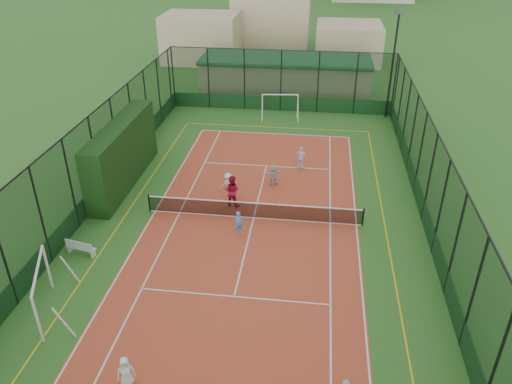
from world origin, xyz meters
TOP-DOWN VIEW (x-y plane):
  - ground at (0.00, 0.00)m, footprint 300.00×300.00m
  - court_slab at (0.00, 0.00)m, footprint 11.17×23.97m
  - tennis_net at (0.00, 0.00)m, footprint 11.67×0.12m
  - perimeter_fence at (0.00, 0.00)m, footprint 18.12×34.12m
  - floodlight_ne at (8.60, 16.60)m, footprint 0.60×0.26m
  - clubhouse at (0.00, 22.00)m, footprint 15.20×7.20m
  - hedge_left at (-8.30, 3.13)m, footprint 1.30×8.66m
  - white_bench at (-7.80, -4.30)m, footprint 1.58×0.75m
  - futsal_goal_near at (-7.46, -8.32)m, footprint 3.56×2.17m
  - futsal_goal_far at (0.09, 15.41)m, footprint 2.99×1.14m
  - child_near_left at (-2.92, -11.41)m, footprint 0.74×0.64m
  - child_near_mid at (-0.56, -1.53)m, footprint 0.54×0.50m
  - child_far_left at (-1.80, 2.43)m, footprint 0.98×0.71m
  - child_far_right at (2.25, 6.28)m, footprint 0.97×0.78m
  - child_far_back at (0.68, 3.92)m, footprint 1.28×0.83m
  - coach at (-1.38, 1.20)m, footprint 1.03×0.88m
  - tennis_balls at (0.32, 1.56)m, footprint 3.29×1.44m

SIDE VIEW (x-z plane):
  - ground at x=0.00m, z-range 0.00..0.00m
  - court_slab at x=0.00m, z-range 0.00..0.01m
  - tennis_balls at x=0.32m, z-range 0.01..0.08m
  - white_bench at x=-7.80m, z-range 0.00..0.86m
  - tennis_net at x=0.00m, z-range 0.00..1.06m
  - child_near_mid at x=-0.56m, z-range 0.01..1.26m
  - child_near_left at x=-2.92m, z-range 0.01..1.29m
  - child_far_back at x=0.68m, z-range 0.01..1.33m
  - child_far_left at x=-1.80m, z-range 0.01..1.37m
  - child_far_right at x=2.25m, z-range 0.01..1.55m
  - coach at x=-1.38m, z-range 0.01..1.85m
  - futsal_goal_far at x=0.09m, z-range 0.00..1.88m
  - futsal_goal_near at x=-7.46m, z-range 0.00..2.21m
  - clubhouse at x=0.00m, z-range 0.00..3.15m
  - hedge_left at x=-8.30m, z-range 0.00..3.79m
  - perimeter_fence at x=0.00m, z-range 0.00..5.00m
  - floodlight_ne at x=8.60m, z-range 0.00..8.25m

